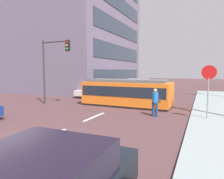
# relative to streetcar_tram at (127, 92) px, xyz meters

# --- Properties ---
(ground_plane) EXTENTS (120.00, 120.00, 0.00)m
(ground_plane) POSITION_rel_streetcar_tram_xyz_m (-0.43, -0.41, -1.06)
(ground_plane) COLOR #4E3335
(lane_stripe_1) EXTENTS (0.16, 2.40, 0.01)m
(lane_stripe_1) POSITION_rel_streetcar_tram_xyz_m (-0.43, -8.41, -1.06)
(lane_stripe_1) COLOR silver
(lane_stripe_1) RESTS_ON ground
(lane_stripe_2) EXTENTS (0.16, 2.40, 0.01)m
(lane_stripe_2) POSITION_rel_streetcar_tram_xyz_m (-0.43, -4.41, -1.06)
(lane_stripe_2) COLOR silver
(lane_stripe_2) RESTS_ON ground
(lane_stripe_3) EXTENTS (0.16, 2.40, 0.01)m
(lane_stripe_3) POSITION_rel_streetcar_tram_xyz_m (-0.43, 6.00, -1.06)
(lane_stripe_3) COLOR silver
(lane_stripe_3) RESTS_ON ground
(lane_stripe_4) EXTENTS (0.16, 2.40, 0.01)m
(lane_stripe_4) POSITION_rel_streetcar_tram_xyz_m (-0.43, 12.00, -1.06)
(lane_stripe_4) COLOR silver
(lane_stripe_4) RESTS_ON ground
(corner_building) EXTENTS (17.78, 17.47, 19.20)m
(corner_building) POSITION_rel_streetcar_tram_xyz_m (-13.88, 11.11, 8.54)
(corner_building) COLOR slate
(corner_building) RESTS_ON ground
(streetcar_tram) EXTENTS (6.81, 2.67, 2.05)m
(streetcar_tram) POSITION_rel_streetcar_tram_xyz_m (0.00, 0.00, 0.00)
(streetcar_tram) COLOR orange
(streetcar_tram) RESTS_ON ground
(city_bus) EXTENTS (2.68, 5.44, 1.75)m
(city_bus) POSITION_rel_streetcar_tram_xyz_m (-1.69, 6.69, -0.05)
(city_bus) COLOR #ACAABB
(city_bus) RESTS_ON ground
(pedestrian_crossing) EXTENTS (0.50, 0.36, 1.67)m
(pedestrian_crossing) POSITION_rel_streetcar_tram_xyz_m (2.82, -2.83, -0.12)
(pedestrian_crossing) COLOR navy
(pedestrian_crossing) RESTS_ON ground
(parked_sedan_mid) EXTENTS (2.02, 4.54, 1.19)m
(parked_sedan_mid) POSITION_rel_streetcar_tram_xyz_m (-5.35, 3.96, -0.44)
(parked_sedan_mid) COLOR silver
(parked_sedan_mid) RESTS_ON ground
(parked_sedan_far) EXTENTS (2.14, 4.08, 1.19)m
(parked_sedan_far) POSITION_rel_streetcar_tram_xyz_m (-5.92, 10.69, -0.44)
(parked_sedan_far) COLOR black
(parked_sedan_far) RESTS_ON ground
(stop_sign) EXTENTS (0.76, 0.07, 2.88)m
(stop_sign) POSITION_rel_streetcar_tram_xyz_m (5.64, -2.70, 1.13)
(stop_sign) COLOR gray
(stop_sign) RESTS_ON sidewalk_curb_right
(traffic_light_mast) EXTENTS (2.62, 0.33, 5.17)m
(traffic_light_mast) POSITION_rel_streetcar_tram_xyz_m (-5.49, -1.93, 2.54)
(traffic_light_mast) COLOR #333333
(traffic_light_mast) RESTS_ON ground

